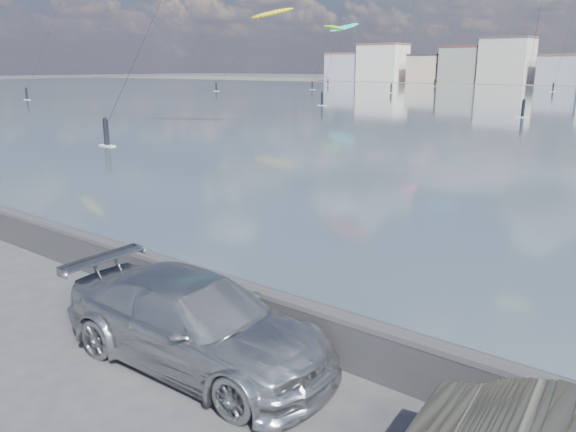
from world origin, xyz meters
name	(u,v)px	position (x,y,z in m)	size (l,w,h in m)	color
ground	(111,368)	(0.00, 0.00, 0.00)	(700.00, 700.00, 0.00)	#333335
seawall	(215,293)	(0.00, 2.70, 0.58)	(400.00, 0.36, 1.08)	#28282B
car_silver	(196,322)	(1.10, 1.13, 0.81)	(2.28, 5.61, 1.63)	#B2B5B8
kitesurfer_2	(333,28)	(-71.99, 115.42, 14.51)	(10.01, 12.31, 15.78)	#8CD826
kitesurfer_8	(344,28)	(-89.36, 147.58, 16.74)	(9.12, 15.34, 19.00)	#19BFBF
kitesurfer_13	(272,14)	(-80.31, 101.93, 17.33)	(11.20, 19.06, 19.25)	yellow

